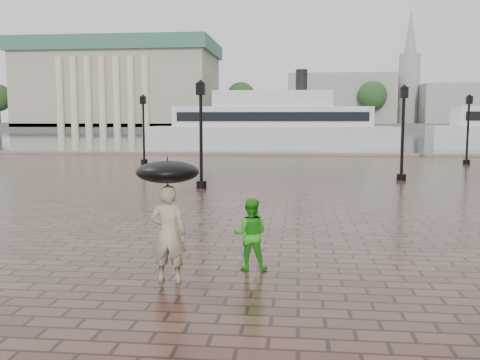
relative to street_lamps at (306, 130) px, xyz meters
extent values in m
plane|color=#3A221A|center=(1.50, -17.50, -2.33)|extent=(300.00, 300.00, 0.00)
plane|color=#445053|center=(1.50, 74.50, -2.33)|extent=(240.00, 240.00, 0.00)
cube|color=slate|center=(1.50, 14.50, -2.33)|extent=(80.00, 0.60, 0.30)
cube|color=#4C4C47|center=(1.50, 142.50, -1.33)|extent=(300.00, 60.00, 2.00)
cube|color=gray|center=(-53.50, 127.50, 9.67)|extent=(55.00, 30.00, 22.00)
cube|color=#35614F|center=(-53.50, 127.50, 21.67)|extent=(57.00, 32.00, 4.00)
cube|color=gray|center=(11.50, 132.50, 6.67)|extent=(30.00, 22.00, 14.00)
cube|color=gray|center=(46.50, 132.50, 5.17)|extent=(25.00, 22.00, 11.00)
cylinder|color=gray|center=(31.50, 132.50, 9.67)|extent=(6.00, 6.00, 20.00)
cone|color=gray|center=(31.50, 132.50, 23.67)|extent=(5.00, 5.00, 18.00)
cylinder|color=#2D2119|center=(-52.50, 120.50, 1.67)|extent=(1.00, 1.00, 8.00)
sphere|color=#1F3B1B|center=(-52.50, 120.50, 7.17)|extent=(8.00, 8.00, 8.00)
cylinder|color=#2D2119|center=(-16.50, 120.50, 1.67)|extent=(1.00, 1.00, 8.00)
sphere|color=#1F3B1B|center=(-16.50, 120.50, 7.17)|extent=(8.00, 8.00, 8.00)
cylinder|color=#2D2119|center=(19.50, 120.50, 1.67)|extent=(1.00, 1.00, 8.00)
sphere|color=#1F3B1B|center=(19.50, 120.50, 7.17)|extent=(8.00, 8.00, 8.00)
cylinder|color=black|center=(-4.50, -7.50, -2.18)|extent=(0.44, 0.44, 0.30)
cylinder|color=black|center=(-4.50, -7.50, -0.33)|extent=(0.14, 0.14, 4.00)
cube|color=black|center=(-4.50, -7.50, 1.82)|extent=(0.35, 0.35, 0.50)
sphere|color=beige|center=(-4.50, -7.50, 1.82)|extent=(0.28, 0.28, 0.28)
cylinder|color=black|center=(4.50, -3.50, -2.18)|extent=(0.44, 0.44, 0.30)
cylinder|color=black|center=(4.50, -3.50, -0.33)|extent=(0.14, 0.14, 4.00)
cube|color=black|center=(4.50, -3.50, 1.82)|extent=(0.35, 0.35, 0.50)
sphere|color=beige|center=(4.50, -3.50, 1.82)|extent=(0.28, 0.28, 0.28)
cylinder|color=black|center=(-10.50, 4.50, -2.18)|extent=(0.44, 0.44, 0.30)
cylinder|color=black|center=(-10.50, 4.50, -0.33)|extent=(0.14, 0.14, 4.00)
cube|color=black|center=(-10.50, 4.50, 1.82)|extent=(0.35, 0.35, 0.50)
sphere|color=beige|center=(-10.50, 4.50, 1.82)|extent=(0.28, 0.28, 0.28)
cylinder|color=black|center=(10.50, 6.50, -2.18)|extent=(0.44, 0.44, 0.30)
cylinder|color=black|center=(10.50, 6.50, -0.33)|extent=(0.14, 0.14, 4.00)
cube|color=black|center=(10.50, 6.50, 1.82)|extent=(0.35, 0.35, 0.50)
sphere|color=beige|center=(10.50, 6.50, 1.82)|extent=(0.28, 0.28, 0.28)
imported|color=tan|center=(-2.70, -20.60, -1.46)|extent=(0.64, 0.42, 1.74)
imported|color=green|center=(-1.33, -19.68, -1.63)|extent=(0.68, 0.53, 1.39)
cube|color=silver|center=(-3.01, 22.83, -1.19)|extent=(23.82, 6.89, 2.26)
cube|color=silver|center=(-3.01, 22.83, 0.88)|extent=(19.08, 5.89, 1.88)
cube|color=silver|center=(-3.01, 22.83, 2.57)|extent=(11.52, 4.93, 1.51)
cylinder|color=black|center=(-0.19, 22.98, 4.27)|extent=(1.13, 1.13, 2.26)
cube|color=black|center=(-2.88, 20.33, 0.88)|extent=(17.88, 1.05, 0.85)
cube|color=black|center=(-3.15, 25.32, 0.88)|extent=(17.88, 1.05, 0.85)
cylinder|color=black|center=(-2.70, -20.60, -0.85)|extent=(0.02, 0.02, 0.95)
ellipsoid|color=black|center=(-2.70, -20.60, -0.36)|extent=(1.10, 1.10, 0.39)
camera|label=1|loc=(-0.44, -29.66, 0.53)|focal=40.00mm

